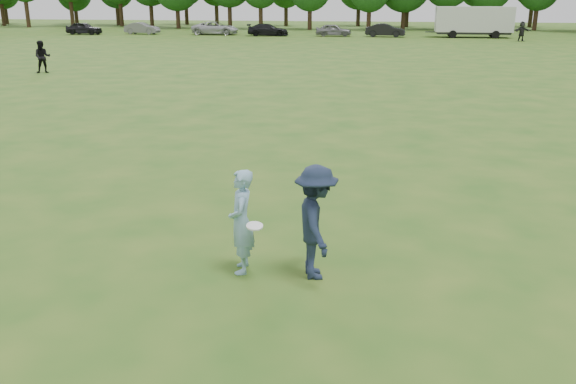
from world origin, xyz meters
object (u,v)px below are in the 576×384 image
Objects in this scene: car_e at (334,30)px; cargo_trailer at (474,20)px; defender at (316,222)px; player_far_d at (522,31)px; thrower at (241,222)px; car_c at (215,28)px; car_f at (385,30)px; car_d at (268,30)px; player_far_a at (42,57)px; car_b at (142,28)px; car_a at (84,28)px.

car_e is 0.44× the size of cargo_trailer.
player_far_d is (14.02, 55.75, 0.02)m from defender.
car_c is (-17.40, 60.90, -0.14)m from thrower.
car_f reaches higher than car_e.
player_far_a is at bearing 162.75° from car_d.
car_c reaches higher than car_e.
car_b is at bearing 89.49° from car_c.
car_c is at bearing 84.85° from car_e.
car_e is at bearing -93.81° from car_c.
player_far_a reaches higher than car_d.
car_d is (21.48, 0.88, -0.04)m from car_a.
defender reaches higher than car_e.
cargo_trailer is (14.98, 0.27, 1.10)m from car_e.
player_far_a is 36.35m from car_c.
car_b is at bearing -167.17° from thrower.
car_c is (15.14, 1.91, 0.04)m from car_a.
thrower is at bearing -146.86° from car_a.
defender is (1.23, -0.01, 0.06)m from thrower.
car_c is at bearing 148.49° from player_far_d.
cargo_trailer is at bearing -92.20° from car_e.
thrower is at bearing -165.93° from car_c.
car_d is (15.11, -0.82, 0.00)m from car_b.
car_f is at bearing -16.22° from defender.
car_b is at bearing 80.41° from player_far_a.
defender is 61.13m from car_d.
defender is at bearing -145.95° from car_a.
player_far_d is 26.63m from car_d.
thrower is 0.94× the size of player_far_a.
defender is at bearing -151.96° from car_b.
car_a is 0.46× the size of cargo_trailer.
player_far_a is (-18.97, 24.57, -0.01)m from defender.
car_d reaches higher than car_b.
player_far_a is (-17.74, 24.56, 0.06)m from thrower.
car_c is at bearing -174.55° from thrower.
player_far_d is 41.71m from car_b.
defender is 60.32m from car_f.
car_c is (8.77, 0.21, 0.08)m from car_b.
car_d is 12.98m from car_f.
car_a is at bearing 89.66° from car_e.
player_far_a is at bearing 22.11° from defender.
car_a is at bearing 95.29° from car_c.
car_b is 0.45× the size of cargo_trailer.
car_b is at bearing 94.14° from car_f.
car_e reaches higher than car_b.
car_c is at bearing -78.57° from car_a.
car_f is (0.68, 60.31, -0.24)m from defender.
player_far_d reaches higher than player_far_a.
defender is 0.98× the size of player_far_d.
defender is at bearing -174.94° from car_d.
car_e is 15.02m from cargo_trailer.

